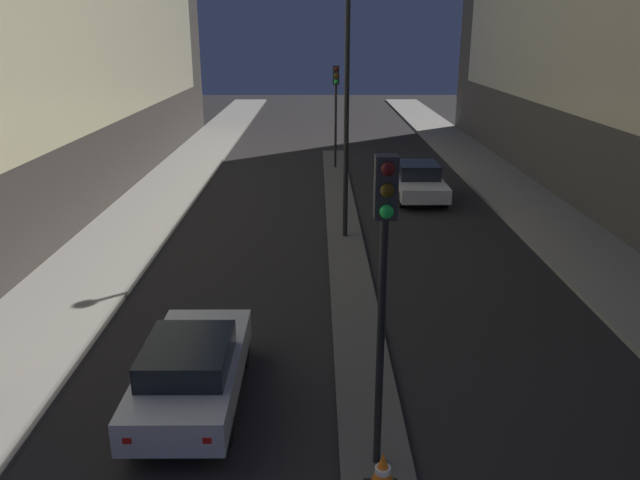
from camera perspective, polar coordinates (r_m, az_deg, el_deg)
median_strip at (r=21.76m, az=2.23°, el=0.71°), size 1.19×30.77×0.11m
traffic_light_near at (r=8.96m, az=5.87°, el=-0.86°), size 0.32×0.42×5.01m
traffic_light_mid at (r=31.55m, az=1.46°, el=13.19°), size 0.32×0.42×5.01m
street_lamp at (r=20.16m, az=2.53°, el=17.46°), size 0.48×0.48×9.77m
traffic_cone_far at (r=10.00m, az=5.75°, el=-20.42°), size 0.53×0.53×0.69m
car_left_lane at (r=12.14m, az=-11.65°, el=-11.50°), size 1.79×4.25×1.40m
car_right_lane at (r=26.52m, az=8.99°, el=5.32°), size 1.94×4.22×1.48m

